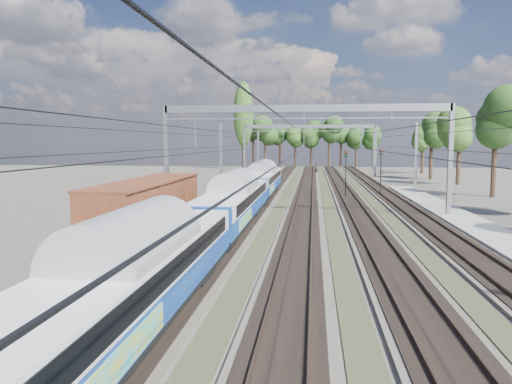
# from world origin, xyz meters

# --- Properties ---
(track_bed) EXTENTS (21.00, 130.00, 0.34)m
(track_bed) POSITION_xyz_m (-0.00, 45.00, 0.10)
(track_bed) COLOR #47423A
(track_bed) RESTS_ON ground
(platform) EXTENTS (3.00, 70.00, 0.30)m
(platform) POSITION_xyz_m (12.00, 20.00, 0.15)
(platform) COLOR gray
(platform) RESTS_ON ground
(catenary) EXTENTS (25.65, 130.00, 9.00)m
(catenary) POSITION_xyz_m (0.33, 52.69, 6.40)
(catenary) COLOR gray
(catenary) RESTS_ON ground
(tree_belt) EXTENTS (39.81, 99.51, 11.99)m
(tree_belt) POSITION_xyz_m (6.42, 93.50, 7.98)
(tree_belt) COLOR black
(tree_belt) RESTS_ON ground
(poplar) EXTENTS (4.40, 4.40, 19.04)m
(poplar) POSITION_xyz_m (-14.50, 98.00, 11.89)
(poplar) COLOR black
(poplar) RESTS_ON ground
(emu_train) EXTENTS (2.71, 57.50, 3.97)m
(emu_train) POSITION_xyz_m (-4.50, 21.99, 2.34)
(emu_train) COLOR black
(emu_train) RESTS_ON ground
(freight_boxcar) EXTENTS (2.89, 13.95, 3.60)m
(freight_boxcar) POSITION_xyz_m (-9.00, 17.84, 2.19)
(freight_boxcar) COLOR black
(freight_boxcar) RESTS_ON ground
(worker) EXTENTS (0.69, 0.84, 1.98)m
(worker) POSITION_xyz_m (1.34, 83.52, 0.99)
(worker) COLOR black
(worker) RESTS_ON ground
(signal_near) EXTENTS (0.35, 0.32, 5.06)m
(signal_near) POSITION_xyz_m (4.24, 43.12, 3.20)
(signal_near) COLOR black
(signal_near) RESTS_ON ground
(signal_far) EXTENTS (0.37, 0.35, 5.22)m
(signal_far) POSITION_xyz_m (8.27, 45.92, 3.31)
(signal_far) COLOR black
(signal_far) RESTS_ON ground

